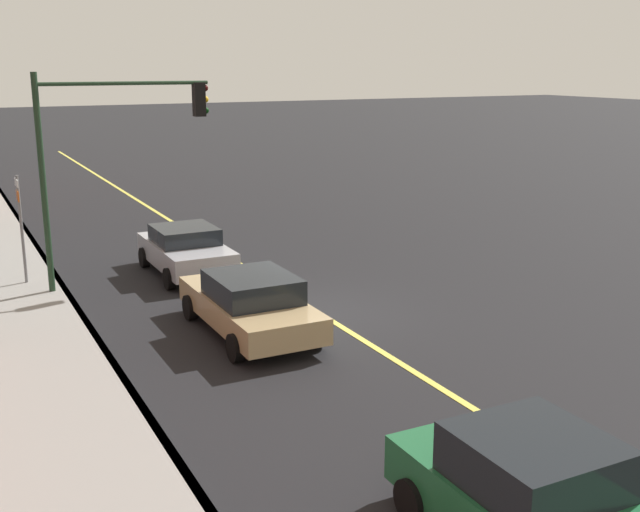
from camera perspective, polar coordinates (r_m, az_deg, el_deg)
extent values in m
plane|color=black|center=(18.91, -0.07, -4.24)|extent=(200.00, 200.00, 0.00)
cube|color=gray|center=(17.10, -21.33, -7.00)|extent=(80.00, 3.42, 0.15)
cube|color=slate|center=(17.29, -15.95, -6.32)|extent=(80.00, 0.16, 0.15)
cube|color=#D8CC4C|center=(18.91, -0.07, -4.22)|extent=(80.00, 0.16, 0.01)
cube|color=#A8AAB2|center=(22.55, -9.87, 0.19)|extent=(4.00, 1.81, 0.63)
cube|color=black|center=(22.48, -9.97, 1.57)|extent=(1.80, 1.67, 0.46)
cylinder|color=black|center=(23.64, -12.84, -0.10)|extent=(0.60, 0.22, 0.60)
cylinder|color=black|center=(24.11, -8.76, 0.37)|extent=(0.60, 0.22, 0.60)
cylinder|color=black|center=(21.16, -11.06, -1.66)|extent=(0.60, 0.22, 0.60)
cylinder|color=black|center=(21.69, -6.56, -1.10)|extent=(0.60, 0.22, 0.60)
cube|color=#1E6038|center=(10.26, 15.55, -17.69)|extent=(3.97, 1.84, 0.64)
cube|color=black|center=(9.99, 15.52, -14.38)|extent=(1.79, 1.70, 0.64)
cylinder|color=black|center=(10.81, 6.81, -17.48)|extent=(0.60, 0.22, 0.60)
cylinder|color=black|center=(11.79, 14.40, -14.98)|extent=(0.60, 0.22, 0.60)
cube|color=tan|center=(17.47, -5.23, -3.85)|extent=(4.56, 1.87, 0.57)
cube|color=black|center=(17.12, -5.01, -2.28)|extent=(2.03, 1.72, 0.54)
cylinder|color=black|center=(18.63, -9.56, -3.76)|extent=(0.60, 0.22, 0.60)
cylinder|color=black|center=(19.21, -4.36, -3.04)|extent=(0.60, 0.22, 0.60)
cylinder|color=black|center=(15.93, -6.25, -6.75)|extent=(0.60, 0.22, 0.60)
cylinder|color=black|center=(16.61, -0.33, -5.78)|extent=(0.60, 0.22, 0.60)
cylinder|color=#1E3823|center=(20.82, -19.74, 4.75)|extent=(0.16, 0.16, 5.73)
cylinder|color=#1E3823|center=(20.98, -14.20, 12.26)|extent=(0.10, 4.43, 0.10)
cube|color=black|center=(21.53, -8.93, 11.35)|extent=(0.28, 0.30, 0.90)
sphere|color=#360605|center=(21.57, -8.50, 12.16)|extent=(0.18, 0.18, 0.18)
sphere|color=gold|center=(21.58, -8.47, 11.37)|extent=(0.18, 0.18, 0.18)
sphere|color=black|center=(21.60, -8.44, 10.57)|extent=(0.18, 0.18, 0.18)
cylinder|color=slate|center=(22.14, -21.14, 1.64)|extent=(0.08, 0.08, 3.07)
cube|color=white|center=(21.92, -21.50, 5.05)|extent=(0.60, 0.02, 0.20)
cube|color=#DB5919|center=(21.97, -21.42, 4.15)|extent=(0.44, 0.02, 0.28)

